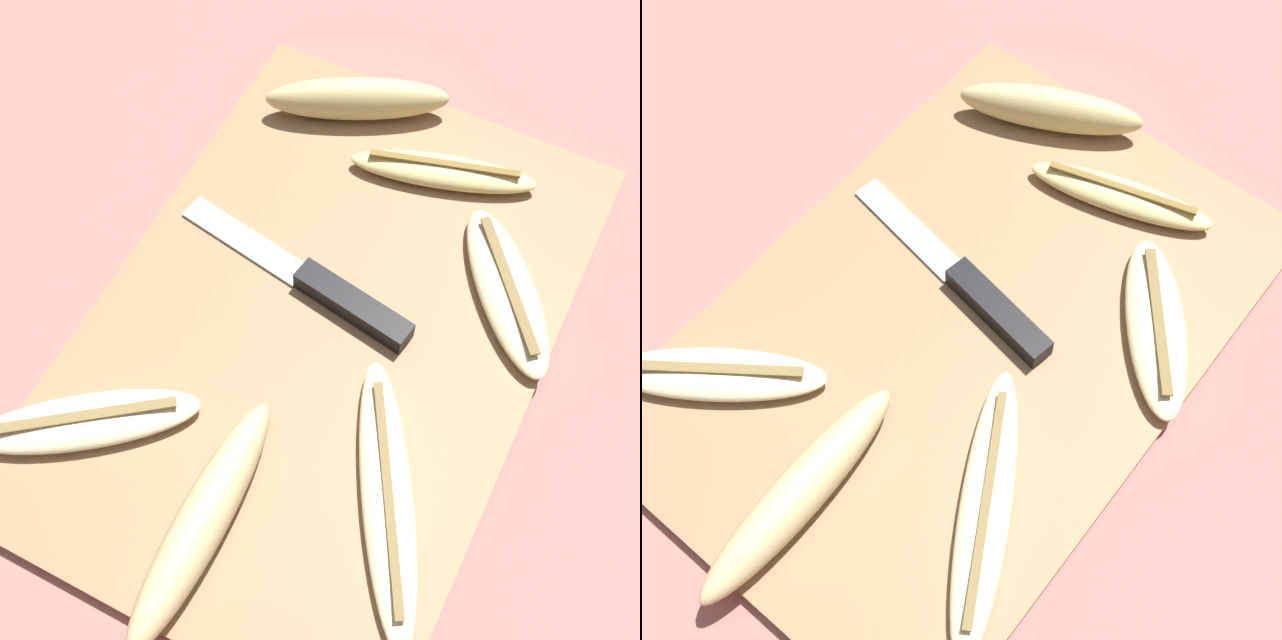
{
  "view_description": "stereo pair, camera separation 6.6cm",
  "coord_description": "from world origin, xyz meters",
  "views": [
    {
      "loc": [
        -0.28,
        -0.14,
        0.61
      ],
      "look_at": [
        0.0,
        0.0,
        0.02
      ],
      "focal_mm": 50.0,
      "sensor_mm": 36.0,
      "label": 1
    },
    {
      "loc": [
        -0.24,
        -0.2,
        0.61
      ],
      "look_at": [
        0.0,
        0.0,
        0.02
      ],
      "focal_mm": 50.0,
      "sensor_mm": 36.0,
      "label": 2
    }
  ],
  "objects": [
    {
      "name": "banana_mellow_near",
      "position": [
        -0.17,
        -0.0,
        0.03
      ],
      "size": [
        0.18,
        0.04,
        0.04
      ],
      "rotation": [
        0.0,
        0.0,
        4.73
      ],
      "color": "beige",
      "rests_on": "cutting_board"
    },
    {
      "name": "ground_plane",
      "position": [
        0.0,
        0.0,
        0.0
      ],
      "size": [
        4.0,
        4.0,
        0.0
      ],
      "primitive_type": "plane",
      "color": "#B76B66"
    },
    {
      "name": "banana_bright_far",
      "position": [
        -0.15,
        0.11,
        0.02
      ],
      "size": [
        0.13,
        0.15,
        0.02
      ],
      "rotation": [
        0.0,
        0.0,
        0.63
      ],
      "color": "beige",
      "rests_on": "cutting_board"
    },
    {
      "name": "banana_spotted_left",
      "position": [
        0.2,
        0.06,
        0.03
      ],
      "size": [
        0.1,
        0.15,
        0.04
      ],
      "rotation": [
        0.0,
        0.0,
        3.6
      ],
      "color": "#DBC684",
      "rests_on": "cutting_board"
    },
    {
      "name": "banana_cream_curved",
      "position": [
        0.09,
        -0.12,
        0.02
      ],
      "size": [
        0.15,
        0.13,
        0.02
      ],
      "rotation": [
        0.0,
        0.0,
        5.39
      ],
      "color": "beige",
      "rests_on": "cutting_board"
    },
    {
      "name": "knife",
      "position": [
        0.03,
        0.0,
        0.02
      ],
      "size": [
        0.06,
        0.21,
        0.02
      ],
      "rotation": [
        0.0,
        0.0,
        -0.17
      ],
      "color": "black",
      "rests_on": "cutting_board"
    },
    {
      "name": "banana_pale_long",
      "position": [
        -0.1,
        -0.1,
        0.02
      ],
      "size": [
        0.19,
        0.13,
        0.02
      ],
      "rotation": [
        0.0,
        0.0,
        5.23
      ],
      "color": "beige",
      "rests_on": "cutting_board"
    },
    {
      "name": "banana_golden_short",
      "position": [
        0.17,
        -0.03,
        0.02
      ],
      "size": [
        0.07,
        0.16,
        0.02
      ],
      "rotation": [
        0.0,
        0.0,
        0.28
      ],
      "color": "#EDD689",
      "rests_on": "cutting_board"
    },
    {
      "name": "cutting_board",
      "position": [
        0.0,
        0.0,
        0.01
      ],
      "size": [
        0.49,
        0.33,
        0.01
      ],
      "color": "#997551",
      "rests_on": "ground_plane"
    }
  ]
}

